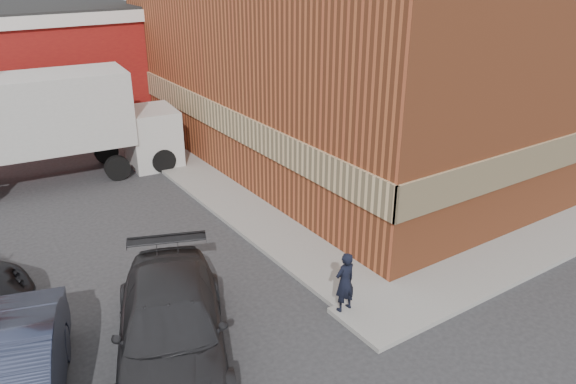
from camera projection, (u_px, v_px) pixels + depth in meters
ground at (343, 305)px, 13.53m from camera, size 90.00×90.00×0.00m
brick_building at (371, 35)px, 22.86m from camera, size 14.25×18.25×9.36m
sidewalk_south at (559, 236)px, 16.65m from camera, size 16.00×1.80×0.12m
sidewalk_west at (202, 180)px, 20.67m from camera, size 1.80×18.00×0.12m
man at (345, 282)px, 12.89m from camera, size 0.56×0.38×1.50m
suv_b at (171, 327)px, 11.47m from camera, size 4.11×5.93×1.60m
box_truck at (64, 119)px, 20.21m from camera, size 8.16×3.15×3.93m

